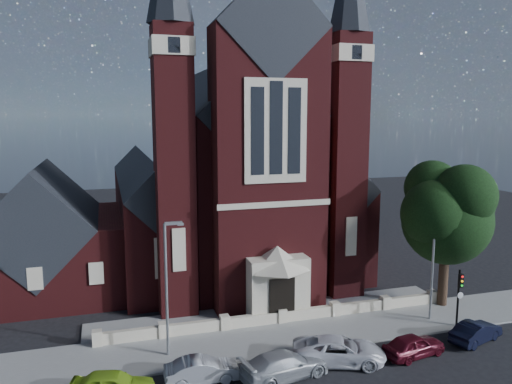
% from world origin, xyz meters
% --- Properties ---
extents(ground, '(120.00, 120.00, 0.00)m').
position_xyz_m(ground, '(0.00, 15.00, 0.00)').
color(ground, black).
rests_on(ground, ground).
extents(pavement_strip, '(60.00, 5.00, 0.12)m').
position_xyz_m(pavement_strip, '(0.00, 4.50, 0.00)').
color(pavement_strip, gray).
rests_on(pavement_strip, ground).
extents(forecourt_paving, '(26.00, 3.00, 0.14)m').
position_xyz_m(forecourt_paving, '(0.00, 8.50, 0.00)').
color(forecourt_paving, gray).
rests_on(forecourt_paving, ground).
extents(forecourt_wall, '(24.00, 0.40, 0.90)m').
position_xyz_m(forecourt_wall, '(0.00, 6.50, 0.00)').
color(forecourt_wall, beige).
rests_on(forecourt_wall, ground).
extents(church, '(20.01, 34.90, 29.20)m').
position_xyz_m(church, '(-0.00, 22.94, 8.19)').
color(church, '#511516').
rests_on(church, ground).
extents(parish_hall, '(12.00, 12.20, 10.24)m').
position_xyz_m(parish_hall, '(-16.00, 18.00, 4.01)').
color(parish_hall, '#511516').
rests_on(parish_hall, ground).
extents(street_tree, '(6.40, 6.60, 10.70)m').
position_xyz_m(street_tree, '(12.60, 5.71, 6.96)').
color(street_tree, black).
rests_on(street_tree, ground).
extents(street_lamp_left, '(1.16, 0.22, 8.09)m').
position_xyz_m(street_lamp_left, '(-7.91, 4.00, 4.60)').
color(street_lamp_left, gray).
rests_on(street_lamp_left, ground).
extents(street_lamp_right, '(1.16, 0.22, 8.09)m').
position_xyz_m(street_lamp_right, '(10.09, 4.00, 4.60)').
color(street_lamp_right, gray).
rests_on(street_lamp_right, ground).
extents(traffic_signal, '(0.28, 0.42, 4.00)m').
position_xyz_m(traffic_signal, '(11.00, 2.43, 2.58)').
color(traffic_signal, black).
rests_on(traffic_signal, ground).
extents(car_silver_a, '(4.03, 1.47, 1.32)m').
position_xyz_m(car_silver_a, '(-6.61, 0.65, 0.66)').
color(car_silver_a, '#939599').
rests_on(car_silver_a, ground).
extents(car_silver_b, '(5.31, 2.96, 1.45)m').
position_xyz_m(car_silver_b, '(-2.26, -0.21, 0.73)').
color(car_silver_b, '#A2A5A9').
rests_on(car_silver_b, ground).
extents(car_white_suv, '(5.83, 4.10, 1.48)m').
position_xyz_m(car_white_suv, '(1.29, 0.41, 0.74)').
color(car_white_suv, white).
rests_on(car_white_suv, ground).
extents(car_dark_red, '(4.19, 2.29, 1.35)m').
position_xyz_m(car_dark_red, '(5.84, -0.16, 0.67)').
color(car_dark_red, '#4E0D19').
rests_on(car_dark_red, ground).
extents(car_navy, '(4.19, 2.59, 1.30)m').
position_xyz_m(car_navy, '(10.70, 0.34, 0.65)').
color(car_navy, black).
rests_on(car_navy, ground).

